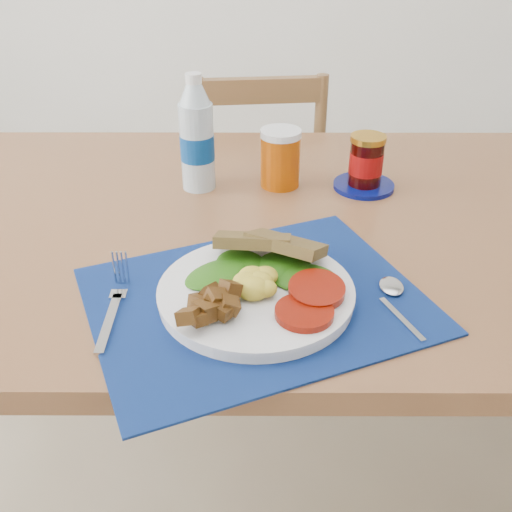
{
  "coord_description": "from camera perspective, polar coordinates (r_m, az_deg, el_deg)",
  "views": [
    {
      "loc": [
        -0.04,
        -0.78,
        1.27
      ],
      "look_at": [
        -0.04,
        -0.02,
        0.8
      ],
      "focal_mm": 42.0,
      "sensor_mm": 36.0,
      "label": 1
    }
  ],
  "objects": [
    {
      "name": "table",
      "position": [
        1.15,
        2.14,
        0.01
      ],
      "size": [
        1.4,
        0.9,
        0.75
      ],
      "color": "brown",
      "rests_on": "ground"
    },
    {
      "name": "placemat",
      "position": [
        0.89,
        -0.01,
        -4.22
      ],
      "size": [
        0.58,
        0.53,
        0.0
      ],
      "primitive_type": "cube",
      "rotation": [
        0.0,
        0.0,
        0.4
      ],
      "color": "black",
      "rests_on": "table"
    },
    {
      "name": "fork",
      "position": [
        0.9,
        -13.27,
        -4.49
      ],
      "size": [
        0.03,
        0.19,
        0.0
      ],
      "rotation": [
        0.0,
        0.0,
        0.01
      ],
      "color": "#B2B5BA",
      "rests_on": "placemat"
    },
    {
      "name": "breakfast_plate",
      "position": [
        0.87,
        -0.38,
        -3.21
      ],
      "size": [
        0.29,
        0.29,
        0.07
      ],
      "rotation": [
        0.0,
        0.0,
        -0.23
      ],
      "color": "silver",
      "rests_on": "placemat"
    },
    {
      "name": "chair_far",
      "position": [
        1.81,
        0.08,
        7.73
      ],
      "size": [
        0.42,
        0.4,
        1.04
      ],
      "rotation": [
        0.0,
        0.0,
        3.24
      ],
      "color": "brown",
      "rests_on": "ground"
    },
    {
      "name": "jam_on_saucer",
      "position": [
        1.23,
        10.41,
        8.5
      ],
      "size": [
        0.12,
        0.12,
        0.11
      ],
      "color": "#050D5A",
      "rests_on": "table"
    },
    {
      "name": "water_bottle",
      "position": [
        1.2,
        -5.65,
        10.98
      ],
      "size": [
        0.07,
        0.07,
        0.23
      ],
      "color": "#ADBFCC",
      "rests_on": "table"
    },
    {
      "name": "juice_glass",
      "position": [
        1.22,
        2.33,
        9.15
      ],
      "size": [
        0.08,
        0.08,
        0.11
      ],
      "primitive_type": "cylinder",
      "color": "#AA4404",
      "rests_on": "table"
    },
    {
      "name": "spoon",
      "position": [
        0.91,
        13.06,
        -3.88
      ],
      "size": [
        0.05,
        0.15,
        0.0
      ],
      "rotation": [
        0.0,
        0.0,
        0.39
      ],
      "color": "#B2B5BA",
      "rests_on": "placemat"
    }
  ]
}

